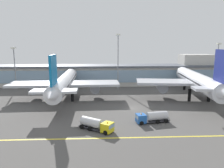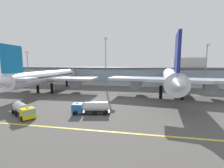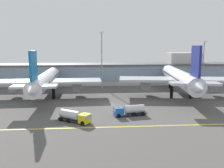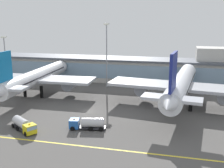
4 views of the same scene
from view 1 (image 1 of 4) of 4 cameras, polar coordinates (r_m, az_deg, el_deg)
ground_plane at (r=70.02m, az=5.08°, el=-6.58°), size 189.07×189.07×0.00m
taxiway_centreline_stripe at (r=49.68m, az=8.54°, el=-14.00°), size 151.25×0.50×0.01m
terminal_building at (r=110.56m, az=3.30°, el=2.72°), size 138.05×14.00×15.47m
airliner_near_left at (r=81.90m, az=-12.67°, el=0.38°), size 41.29×53.55×17.78m
airliner_near_right at (r=86.18m, az=21.92°, el=0.73°), size 46.18×54.69×19.23m
fuel_tanker_truck at (r=58.24m, az=10.52°, el=-8.73°), size 9.34×4.33×2.90m
baggage_tug_near at (r=52.42m, az=-4.02°, el=-10.78°), size 8.86×7.07×2.90m
apron_light_mast_west at (r=113.07m, az=26.49°, el=6.20°), size 1.80×1.80×21.36m
apron_light_mast_centre at (r=107.58m, az=-24.75°, el=5.59°), size 1.80×1.80×19.43m
apron_light_mast_east at (r=96.69m, az=1.64°, el=8.04°), size 1.80×1.80×25.28m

